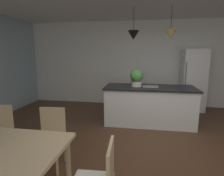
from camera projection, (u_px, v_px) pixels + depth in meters
ground_plane at (158, 159)px, 2.92m from camera, size 10.00×8.40×0.04m
wall_back_kitchen at (151, 64)px, 5.83m from camera, size 10.00×0.12×2.70m
chair_far_right at (50, 136)px, 2.64m from camera, size 0.43×0.43×0.87m
kitchen_island at (149, 105)px, 4.33m from camera, size 2.10×0.89×0.91m
refrigerator at (193, 80)px, 5.33m from camera, size 0.65×0.67×1.81m
pendant_over_island_main at (133, 35)px, 4.10m from camera, size 0.25×0.25×0.72m
pendant_over_island_aux at (171, 34)px, 3.97m from camera, size 0.23×0.23×0.70m
potted_plant_on_island at (137, 78)px, 4.26m from camera, size 0.31×0.31×0.40m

